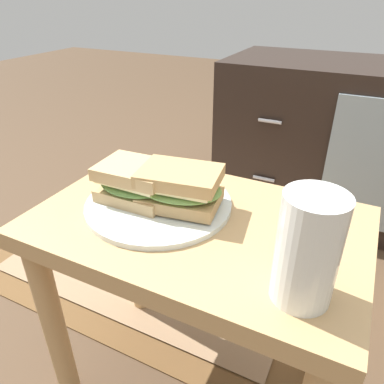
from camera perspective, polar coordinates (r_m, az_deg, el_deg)
ground_plane at (r=0.96m, az=0.62°, el=-27.69°), size 8.00×8.00×0.00m
side_table at (r=0.68m, az=0.79°, el=-10.57°), size 0.56×0.36×0.46m
tv_cabinet at (r=1.51m, az=23.78°, el=6.95°), size 0.96×0.46×0.58m
area_rug at (r=1.29m, az=-4.22°, el=-9.15°), size 1.10×0.80×0.01m
plate at (r=0.66m, az=-5.21°, el=-1.80°), size 0.26×0.26×0.01m
sandwich_front at (r=0.66m, az=-8.68°, el=1.70°), size 0.14×0.10×0.07m
sandwich_back at (r=0.62m, az=-1.87°, el=0.75°), size 0.16×0.12×0.07m
beer_glass at (r=0.46m, az=17.62°, el=-8.69°), size 0.08×0.08×0.15m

